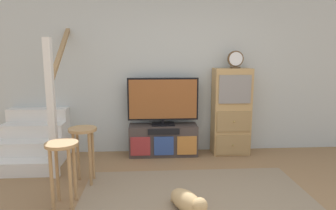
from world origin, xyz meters
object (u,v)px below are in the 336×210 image
object	(u,v)px
side_cabinet	(231,112)
dog	(188,202)
television	(163,100)
bar_stool_far	(83,142)
desk_clock	(236,60)
bar_stool_near	(62,159)
media_console	(163,140)

from	to	relation	value
side_cabinet	dog	size ratio (longest dim) A/B	2.81
television	bar_stool_far	size ratio (longest dim) A/B	1.56
bar_stool_far	dog	xyz separation A→B (m)	(1.20, -0.77, -0.41)
television	dog	size ratio (longest dim) A/B	2.26
side_cabinet	desk_clock	world-z (taller)	desk_clock
side_cabinet	bar_stool_near	size ratio (longest dim) A/B	1.99
bar_stool_far	bar_stool_near	bearing A→B (deg)	-100.54
media_console	desk_clock	bearing A→B (deg)	-0.25
desk_clock	dog	xyz separation A→B (m)	(-0.96, -1.76, -1.40)
media_console	side_cabinet	distance (m)	1.17
media_console	television	xyz separation A→B (m)	(0.00, 0.02, 0.64)
bar_stool_far	desk_clock	bearing A→B (deg)	24.67
media_console	bar_stool_near	world-z (taller)	bar_stool_near
bar_stool_near	side_cabinet	bearing A→B (deg)	34.77
side_cabinet	bar_stool_far	distance (m)	2.35
desk_clock	media_console	bearing A→B (deg)	179.75
desk_clock	television	bearing A→B (deg)	178.54
bar_stool_near	dog	xyz separation A→B (m)	(1.30, -0.24, -0.40)
bar_stool_far	dog	bearing A→B (deg)	-32.90
television	bar_stool_near	xyz separation A→B (m)	(-1.13, -1.55, -0.36)
media_console	desk_clock	world-z (taller)	desk_clock
desk_clock	bar_stool_far	bearing A→B (deg)	-155.33
media_console	bar_stool_near	distance (m)	1.92
television	dog	xyz separation A→B (m)	(0.17, -1.79, -0.77)
dog	media_console	bearing A→B (deg)	95.36
bar_stool_near	dog	distance (m)	1.38
media_console	television	bearing A→B (deg)	90.00
bar_stool_near	dog	bearing A→B (deg)	-10.46
bar_stool_near	bar_stool_far	world-z (taller)	bar_stool_far
media_console	desk_clock	size ratio (longest dim) A/B	4.00
dog	side_cabinet	bearing A→B (deg)	62.63
television	desk_clock	distance (m)	1.29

